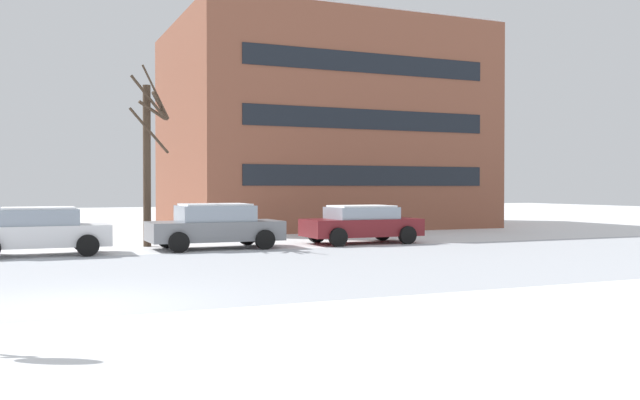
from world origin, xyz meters
The scene contains 7 objects.
ground_plane centered at (0.00, 0.00, 0.00)m, with size 120.00×120.00×0.00m, color white.
road_surface centered at (0.00, 3.95, 0.00)m, with size 80.00×9.89×0.00m.
parked_car_white centered at (-0.20, 9.84, 0.73)m, with size 4.00×1.97×1.43m.
parked_car_gray centered at (5.17, 10.05, 0.75)m, with size 4.29×2.13×1.47m.
parked_car_maroon centered at (10.53, 10.06, 0.71)m, with size 4.16×2.07×1.36m.
tree_far_left centered at (3.28, 11.68, 3.03)m, with size 1.45×0.91×6.03m.
building_far_right centered at (13.79, 21.54, 5.11)m, with size 14.92×11.73×10.22m.
Camera 1 is at (-0.71, -12.21, 2.00)m, focal length 39.14 mm.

